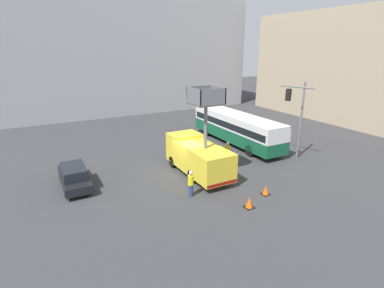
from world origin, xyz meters
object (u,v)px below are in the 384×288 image
(road_worker_directing, at_px, (227,153))
(traffic_cone_mid_road, at_px, (266,190))
(utility_truck, at_px, (198,155))
(city_bus, at_px, (236,126))
(traffic_light_pole, at_px, (297,110))
(parked_car_curbside, at_px, (74,176))
(road_worker_near_truck, at_px, (191,184))
(traffic_cone_near_truck, at_px, (249,203))

(road_worker_directing, bearing_deg, traffic_cone_mid_road, 125.54)
(utility_truck, bearing_deg, road_worker_directing, 12.58)
(city_bus, bearing_deg, traffic_light_pole, -151.78)
(utility_truck, distance_m, parked_car_curbside, 8.84)
(traffic_cone_mid_road, relative_size, parked_car_curbside, 0.13)
(traffic_light_pole, distance_m, road_worker_near_truck, 11.24)
(traffic_light_pole, bearing_deg, city_bus, 101.90)
(traffic_cone_near_truck, relative_size, parked_car_curbside, 0.14)
(utility_truck, height_order, road_worker_near_truck, utility_truck)
(road_worker_directing, height_order, traffic_cone_mid_road, road_worker_directing)
(city_bus, relative_size, traffic_cone_near_truck, 17.73)
(road_worker_directing, bearing_deg, utility_truck, 56.98)
(utility_truck, relative_size, road_worker_near_truck, 3.75)
(city_bus, height_order, road_worker_near_truck, city_bus)
(road_worker_near_truck, relative_size, traffic_cone_near_truck, 2.67)
(traffic_light_pole, height_order, parked_car_curbside, traffic_light_pole)
(utility_truck, distance_m, road_worker_near_truck, 3.62)
(traffic_cone_near_truck, bearing_deg, utility_truck, 92.77)
(traffic_light_pole, bearing_deg, utility_truck, 171.31)
(city_bus, xyz_separation_m, traffic_cone_near_truck, (-6.85, -10.72, -1.43))
(road_worker_near_truck, bearing_deg, city_bus, -87.77)
(road_worker_directing, xyz_separation_m, parked_car_curbside, (-11.68, 1.54, -0.20))
(utility_truck, distance_m, traffic_light_pole, 8.98)
(road_worker_directing, bearing_deg, traffic_light_pole, -156.36)
(utility_truck, height_order, traffic_light_pole, utility_truck)
(utility_truck, distance_m, city_bus, 8.68)
(traffic_light_pole, bearing_deg, traffic_cone_near_truck, -151.21)
(traffic_cone_mid_road, bearing_deg, road_worker_near_truck, 154.45)
(traffic_light_pole, bearing_deg, road_worker_directing, 159.24)
(road_worker_directing, height_order, traffic_cone_near_truck, road_worker_directing)
(traffic_light_pole, bearing_deg, parked_car_curbside, 168.23)
(traffic_light_pole, bearing_deg, traffic_cone_mid_road, -149.18)
(road_worker_directing, height_order, parked_car_curbside, road_worker_directing)
(traffic_cone_near_truck, distance_m, parked_car_curbside, 11.91)
(traffic_cone_mid_road, bearing_deg, traffic_light_pole, 30.82)
(traffic_light_pole, height_order, road_worker_directing, traffic_light_pole)
(city_bus, xyz_separation_m, parked_car_curbside, (-15.64, -2.71, -0.98))
(city_bus, bearing_deg, road_worker_directing, 153.32)
(road_worker_near_truck, bearing_deg, utility_truck, -74.74)
(traffic_light_pole, relative_size, traffic_cone_mid_road, 10.75)
(traffic_cone_mid_road, height_order, parked_car_curbside, parked_car_curbside)
(city_bus, bearing_deg, traffic_cone_near_truck, 163.77)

